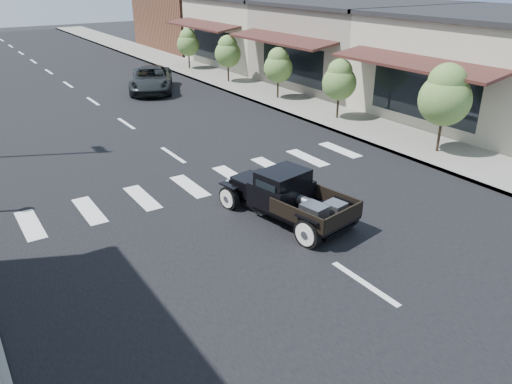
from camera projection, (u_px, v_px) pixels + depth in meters
ground at (284, 230)px, 13.28m from camera, size 120.00×120.00×0.00m
road at (105, 110)px, 24.72m from camera, size 14.00×80.00×0.02m
road_markings at (143, 135)px, 20.91m from camera, size 12.00×60.00×0.06m
sidewalk_right at (249, 88)px, 28.97m from camera, size 3.00×80.00×0.15m
storefront_near at (496, 67)px, 22.95m from camera, size 10.00×9.00×4.50m
storefront_mid at (358, 45)px, 29.82m from camera, size 10.00×9.00×4.50m
storefront_far at (272, 31)px, 36.69m from camera, size 10.00×9.00×4.50m
far_building_right at (212, 5)px, 44.06m from camera, size 11.00×10.00×7.00m
small_tree_a at (443, 110)px, 18.02m from camera, size 1.87×1.87×3.12m
small_tree_b at (339, 90)px, 22.37m from camera, size 1.53×1.53×2.54m
small_tree_c at (278, 74)px, 25.95m from camera, size 1.50×1.50×2.50m
small_tree_d at (228, 59)px, 29.85m from camera, size 1.56×1.56×2.60m
small_tree_e at (189, 49)px, 33.92m from camera, size 1.52×1.52×2.53m
hotrod_pickup at (288, 196)px, 13.60m from camera, size 2.61×4.36×1.42m
second_car at (151, 80)px, 28.16m from camera, size 4.08×5.36×1.35m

